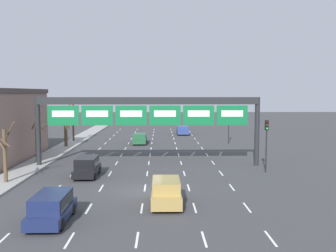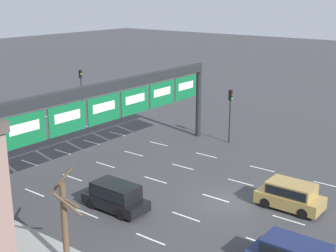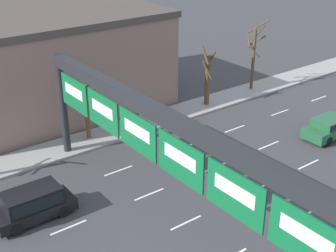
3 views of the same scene
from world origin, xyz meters
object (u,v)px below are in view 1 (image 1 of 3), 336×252
(traffic_light_mid_block, at_px, (229,120))
(tree_bare_furthest, at_px, (37,138))
(traffic_light_near_gantry, at_px, (267,135))
(tree_bare_third, at_px, (5,152))
(suv_gold, at_px, (166,191))
(sign_gantry, at_px, (148,110))
(car_blue, at_px, (183,130))
(suv_black, at_px, (87,166))
(suv_navy, at_px, (52,206))
(tree_bare_closest, at_px, (73,119))
(tree_bare_second, at_px, (66,128))
(car_green, at_px, (140,138))

(traffic_light_mid_block, bearing_deg, tree_bare_furthest, -148.40)
(traffic_light_near_gantry, distance_m, tree_bare_third, 22.09)
(traffic_light_near_gantry, bearing_deg, suv_gold, -133.52)
(sign_gantry, relative_size, car_blue, 4.65)
(suv_black, height_order, suv_navy, suv_black)
(traffic_light_mid_block, xyz_separation_m, tree_bare_closest, (-22.41, 2.50, -0.01))
(suv_black, distance_m, car_blue, 33.72)
(suv_gold, height_order, traffic_light_near_gantry, traffic_light_near_gantry)
(car_blue, relative_size, tree_bare_second, 0.95)
(traffic_light_near_gantry, bearing_deg, suv_black, -175.22)
(car_blue, xyz_separation_m, tree_bare_third, (-16.11, -34.62, 1.76))
(suv_black, bearing_deg, traffic_light_mid_block, 52.05)
(tree_bare_closest, height_order, tree_bare_second, tree_bare_closest)
(traffic_light_near_gantry, bearing_deg, suv_navy, -140.91)
(car_green, height_order, car_blue, car_green)
(tree_bare_closest, relative_size, tree_bare_furthest, 1.20)
(suv_black, relative_size, tree_bare_second, 0.84)
(car_green, relative_size, suv_gold, 1.14)
(tree_bare_third, bearing_deg, traffic_light_mid_block, 46.34)
(sign_gantry, height_order, traffic_light_mid_block, sign_gantry)
(traffic_light_mid_block, bearing_deg, traffic_light_near_gantry, -90.41)
(tree_bare_furthest, bearing_deg, suv_navy, -69.96)
(sign_gantry, bearing_deg, tree_bare_second, 131.30)
(traffic_light_near_gantry, distance_m, tree_bare_furthest, 22.85)
(suv_gold, bearing_deg, traffic_light_mid_block, 72.07)
(traffic_light_mid_block, bearing_deg, car_green, 179.74)
(suv_navy, distance_m, car_blue, 44.61)
(suv_black, bearing_deg, tree_bare_furthest, 133.40)
(suv_gold, xyz_separation_m, traffic_light_near_gantry, (9.18, 9.67, 2.44))
(car_blue, bearing_deg, traffic_light_near_gantry, -79.64)
(car_blue, bearing_deg, tree_bare_furthest, -123.06)
(tree_bare_third, distance_m, tree_bare_furthest, 9.21)
(tree_bare_closest, bearing_deg, suv_black, -74.31)
(car_green, relative_size, tree_bare_third, 0.95)
(tree_bare_second, bearing_deg, traffic_light_mid_block, 8.04)
(car_blue, distance_m, suv_gold, 40.65)
(sign_gantry, distance_m, suv_black, 8.24)
(suv_navy, xyz_separation_m, traffic_light_near_gantry, (15.59, 12.67, 2.47))
(suv_navy, bearing_deg, tree_bare_third, 124.73)
(tree_bare_furthest, bearing_deg, suv_gold, -49.22)
(suv_black, distance_m, tree_bare_closest, 23.96)
(traffic_light_near_gantry, relative_size, tree_bare_furthest, 0.93)
(sign_gantry, bearing_deg, car_green, 95.98)
(suv_navy, height_order, traffic_light_near_gantry, traffic_light_near_gantry)
(tree_bare_second, bearing_deg, car_green, 18.38)
(suv_navy, bearing_deg, car_green, 84.24)
(car_green, relative_size, tree_bare_second, 0.91)
(suv_navy, distance_m, traffic_light_near_gantry, 20.24)
(car_green, relative_size, car_blue, 0.96)
(suv_gold, relative_size, tree_bare_closest, 0.65)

